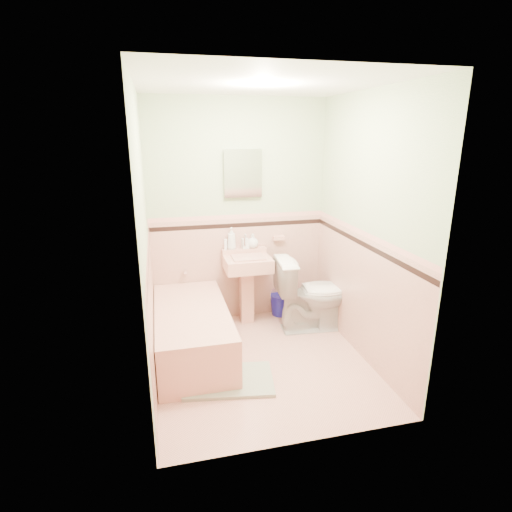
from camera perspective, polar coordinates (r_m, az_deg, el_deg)
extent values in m
plane|color=#D89F8E|center=(4.07, 0.86, -14.62)|extent=(2.20, 2.20, 0.00)
plane|color=white|center=(3.49, 1.05, 23.01)|extent=(2.20, 2.20, 0.00)
plane|color=beige|center=(4.63, -2.49, 5.94)|extent=(2.50, 0.00, 2.50)
plane|color=beige|center=(2.58, 7.10, -3.14)|extent=(2.50, 0.00, 2.50)
plane|color=beige|center=(3.47, -15.24, 1.66)|extent=(0.00, 2.50, 2.50)
plane|color=beige|center=(3.95, 15.17, 3.45)|extent=(0.00, 2.50, 2.50)
plane|color=#DBA493|center=(4.78, -2.37, -1.76)|extent=(2.00, 0.00, 2.00)
plane|color=#DBA493|center=(2.87, 6.53, -15.34)|extent=(2.00, 0.00, 2.00)
plane|color=#DBA493|center=(3.69, -14.28, -8.11)|extent=(0.00, 2.20, 2.20)
plane|color=#DBA493|center=(4.13, 14.34, -5.36)|extent=(0.00, 2.20, 2.20)
plane|color=black|center=(4.64, -2.43, 4.32)|extent=(2.00, 0.00, 2.00)
plane|color=black|center=(2.64, 6.86, -5.66)|extent=(2.00, 0.00, 2.00)
plane|color=black|center=(3.51, -14.79, -0.37)|extent=(0.00, 2.20, 2.20)
plane|color=black|center=(3.97, 14.80, 1.61)|extent=(0.00, 2.20, 2.20)
plane|color=#D89588|center=(4.62, -2.44, 5.53)|extent=(2.00, 0.00, 2.00)
plane|color=#D89588|center=(2.60, 6.94, -3.63)|extent=(2.00, 0.00, 2.00)
plane|color=#D89588|center=(3.48, -14.91, 1.20)|extent=(0.00, 2.20, 2.20)
plane|color=#D89588|center=(3.94, 14.91, 3.01)|extent=(0.00, 2.20, 2.20)
cube|color=tan|center=(4.16, -8.88, -10.56)|extent=(0.70, 1.50, 0.45)
cylinder|color=silver|center=(4.66, -9.89, -2.11)|extent=(0.04, 0.12, 0.04)
cylinder|color=silver|center=(4.61, -1.59, 2.07)|extent=(0.02, 0.02, 0.10)
cube|color=white|center=(4.55, -1.86, 11.48)|extent=(0.40, 0.04, 0.50)
cube|color=tan|center=(4.77, 3.20, 2.55)|extent=(0.13, 0.08, 0.04)
imported|color=#B2B2B2|center=(4.61, -3.45, 2.47)|extent=(0.13, 0.13, 0.25)
imported|color=#B2B2B2|center=(4.65, -1.50, 2.09)|extent=(0.08, 0.09, 0.17)
imported|color=#B2B2B2|center=(4.67, -0.46, 2.14)|extent=(0.15, 0.15, 0.16)
cylinder|color=white|center=(4.62, -4.29, 1.64)|extent=(0.04, 0.04, 0.12)
imported|color=white|center=(4.58, 7.96, -5.20)|extent=(0.85, 0.52, 0.84)
cube|color=gray|center=(3.80, -3.85, -16.95)|extent=(0.85, 0.64, 0.03)
cube|color=#BF1E59|center=(3.81, -6.64, -16.06)|extent=(0.15, 0.07, 0.06)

